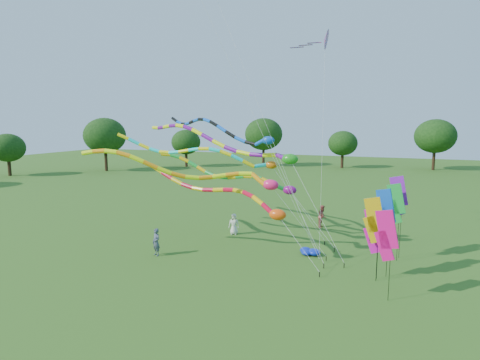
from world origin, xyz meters
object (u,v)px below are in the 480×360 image
(tube_kite_orange, at_px, (201,172))
(blue_nylon_heap, at_px, (310,253))
(tube_kite_red, at_px, (219,192))
(person_b, at_px, (156,242))
(person_a, at_px, (234,224))
(person_c, at_px, (322,216))

(tube_kite_orange, xyz_separation_m, blue_nylon_heap, (6.36, 2.38, -5.09))
(tube_kite_red, bearing_deg, tube_kite_orange, -82.88)
(tube_kite_orange, relative_size, person_b, 8.37)
(person_a, bearing_deg, blue_nylon_heap, -36.15)
(tube_kite_red, xyz_separation_m, person_b, (-3.04, -2.90, -2.93))
(tube_kite_orange, xyz_separation_m, person_a, (0.09, 5.10, -4.48))
(tube_kite_red, relative_size, person_a, 9.34)
(tube_kite_red, distance_m, blue_nylon_heap, 6.98)
(tube_kite_orange, bearing_deg, blue_nylon_heap, 7.23)
(tube_kite_red, height_order, blue_nylon_heap, tube_kite_red)
(tube_kite_red, distance_m, tube_kite_orange, 2.37)
(tube_kite_red, distance_m, person_b, 5.12)
(person_a, distance_m, person_c, 7.30)
(tube_kite_red, xyz_separation_m, person_a, (-0.33, 3.30, -3.01))
(tube_kite_orange, height_order, blue_nylon_heap, tube_kite_orange)
(blue_nylon_heap, relative_size, person_a, 0.93)
(tube_kite_red, xyz_separation_m, blue_nylon_heap, (5.94, 0.58, -3.61))
(tube_kite_orange, bearing_deg, person_a, 75.73)
(person_b, bearing_deg, person_c, 77.00)
(person_a, height_order, person_c, person_c)
(tube_kite_orange, xyz_separation_m, person_b, (-2.62, -1.10, -4.40))
(tube_kite_red, relative_size, person_b, 8.45)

